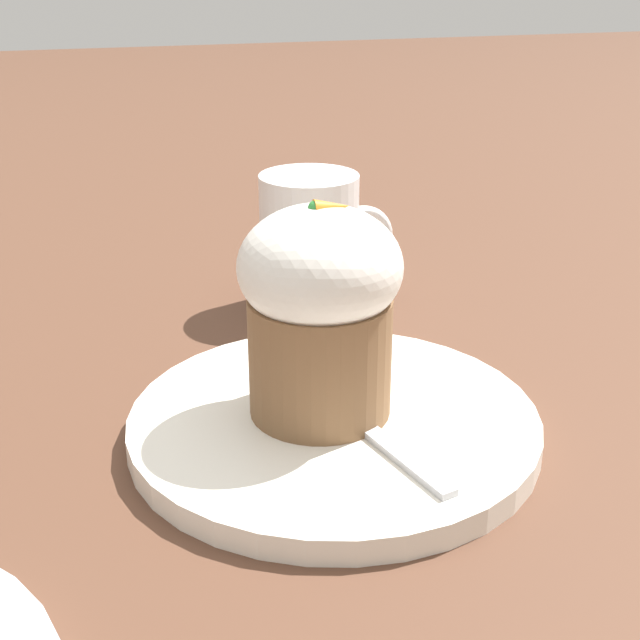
# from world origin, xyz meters

# --- Properties ---
(ground_plane) EXTENTS (4.00, 4.00, 0.00)m
(ground_plane) POSITION_xyz_m (0.00, 0.00, 0.00)
(ground_plane) COLOR #513323
(dessert_plate) EXTENTS (0.24, 0.24, 0.01)m
(dessert_plate) POSITION_xyz_m (0.00, 0.00, 0.01)
(dessert_plate) COLOR white
(dessert_plate) RESTS_ON ground_plane
(carrot_cake) EXTENTS (0.09, 0.09, 0.13)m
(carrot_cake) POSITION_xyz_m (-0.01, 0.01, 0.08)
(carrot_cake) COLOR brown
(carrot_cake) RESTS_ON dessert_plate
(spoon) EXTENTS (0.06, 0.13, 0.01)m
(spoon) POSITION_xyz_m (0.01, -0.01, 0.02)
(spoon) COLOR #B7B7BC
(spoon) RESTS_ON dessert_plate
(coffee_cup) EXTENTS (0.10, 0.07, 0.10)m
(coffee_cup) POSITION_xyz_m (0.04, 0.20, 0.05)
(coffee_cup) COLOR white
(coffee_cup) RESTS_ON ground_plane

